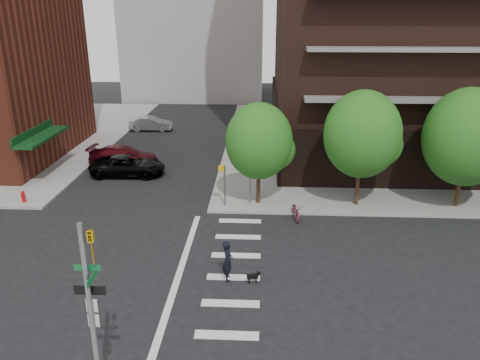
{
  "coord_description": "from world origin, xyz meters",
  "views": [
    {
      "loc": [
        4.2,
        -18.26,
        11.34
      ],
      "look_at": [
        3.0,
        6.0,
        2.5
      ],
      "focal_mm": 35.0,
      "sensor_mm": 36.0,
      "label": 1
    }
  ],
  "objects_px": {
    "fire_hydrant": "(23,196)",
    "parked_car_silver": "(151,124)",
    "parked_car_black": "(128,166)",
    "parked_car_maroon": "(124,156)",
    "traffic_signal": "(95,333)",
    "dog_walker": "(228,260)",
    "scooter": "(296,211)"
  },
  "relations": [
    {
      "from": "traffic_signal",
      "to": "dog_walker",
      "type": "bearing_deg",
      "value": 66.29
    },
    {
      "from": "dog_walker",
      "to": "fire_hydrant",
      "type": "bearing_deg",
      "value": 49.49
    },
    {
      "from": "parked_car_black",
      "to": "parked_car_maroon",
      "type": "relative_size",
      "value": 1.01
    },
    {
      "from": "parked_car_black",
      "to": "parked_car_maroon",
      "type": "distance_m",
      "value": 2.46
    },
    {
      "from": "fire_hydrant",
      "to": "parked_car_silver",
      "type": "distance_m",
      "value": 19.46
    },
    {
      "from": "fire_hydrant",
      "to": "parked_car_maroon",
      "type": "xyz_separation_m",
      "value": [
        4.03,
        7.93,
        0.21
      ]
    },
    {
      "from": "fire_hydrant",
      "to": "parked_car_silver",
      "type": "height_order",
      "value": "parked_car_silver"
    },
    {
      "from": "traffic_signal",
      "to": "parked_car_maroon",
      "type": "bearing_deg",
      "value": 104.5
    },
    {
      "from": "traffic_signal",
      "to": "scooter",
      "type": "bearing_deg",
      "value": 64.56
    },
    {
      "from": "traffic_signal",
      "to": "parked_car_maroon",
      "type": "xyz_separation_m",
      "value": [
        -6.0,
        23.22,
        -1.93
      ]
    },
    {
      "from": "fire_hydrant",
      "to": "dog_walker",
      "type": "bearing_deg",
      "value": -30.95
    },
    {
      "from": "parked_car_maroon",
      "to": "scooter",
      "type": "bearing_deg",
      "value": -122.83
    },
    {
      "from": "traffic_signal",
      "to": "dog_walker",
      "type": "height_order",
      "value": "traffic_signal"
    },
    {
      "from": "parked_car_silver",
      "to": "traffic_signal",
      "type": "bearing_deg",
      "value": -171.84
    },
    {
      "from": "parked_car_black",
      "to": "dog_walker",
      "type": "height_order",
      "value": "dog_walker"
    },
    {
      "from": "fire_hydrant",
      "to": "parked_car_maroon",
      "type": "distance_m",
      "value": 8.89
    },
    {
      "from": "traffic_signal",
      "to": "fire_hydrant",
      "type": "distance_m",
      "value": 18.42
    },
    {
      "from": "fire_hydrant",
      "to": "parked_car_maroon",
      "type": "bearing_deg",
      "value": 63.07
    },
    {
      "from": "traffic_signal",
      "to": "fire_hydrant",
      "type": "bearing_deg",
      "value": 123.26
    },
    {
      "from": "fire_hydrant",
      "to": "parked_car_black",
      "type": "relative_size",
      "value": 0.14
    },
    {
      "from": "scooter",
      "to": "dog_walker",
      "type": "xyz_separation_m",
      "value": [
        -3.43,
        -6.65,
        0.46
      ]
    },
    {
      "from": "parked_car_black",
      "to": "scooter",
      "type": "height_order",
      "value": "parked_car_black"
    },
    {
      "from": "traffic_signal",
      "to": "dog_walker",
      "type": "xyz_separation_m",
      "value": [
        3.23,
        7.35,
        -1.75
      ]
    },
    {
      "from": "parked_car_black",
      "to": "dog_walker",
      "type": "distance_m",
      "value": 15.93
    },
    {
      "from": "parked_car_maroon",
      "to": "dog_walker",
      "type": "xyz_separation_m",
      "value": [
        9.23,
        -15.88,
        0.19
      ]
    },
    {
      "from": "parked_car_maroon",
      "to": "parked_car_silver",
      "type": "height_order",
      "value": "parked_car_maroon"
    },
    {
      "from": "parked_car_maroon",
      "to": "scooter",
      "type": "distance_m",
      "value": 15.67
    },
    {
      "from": "fire_hydrant",
      "to": "scooter",
      "type": "distance_m",
      "value": 16.74
    },
    {
      "from": "parked_car_maroon",
      "to": "parked_car_silver",
      "type": "relative_size",
      "value": 1.24
    },
    {
      "from": "fire_hydrant",
      "to": "scooter",
      "type": "height_order",
      "value": "scooter"
    },
    {
      "from": "scooter",
      "to": "parked_car_silver",
      "type": "bearing_deg",
      "value": 115.32
    },
    {
      "from": "fire_hydrant",
      "to": "parked_car_black",
      "type": "distance_m",
      "value": 7.56
    }
  ]
}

